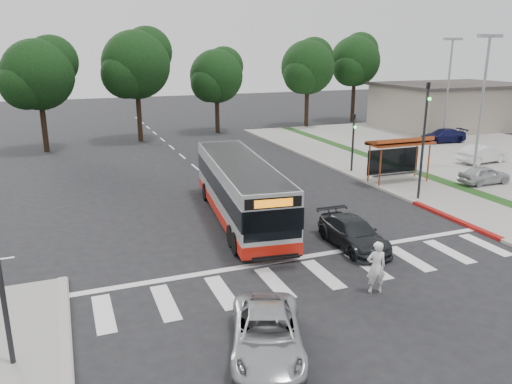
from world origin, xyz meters
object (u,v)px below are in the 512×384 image
transit_bus (241,191)px  pedestrian (376,267)px  silver_suv_south (267,334)px  dark_sedan (353,233)px

transit_bus → pedestrian: transit_bus is taller
pedestrian → silver_suv_south: bearing=35.0°
pedestrian → dark_sedan: (1.50, 3.85, -0.33)m
transit_bus → silver_suv_south: (-3.13, -10.96, -0.88)m
pedestrian → silver_suv_south: size_ratio=0.44×
transit_bus → dark_sedan: transit_bus is taller
pedestrian → silver_suv_south: 5.31m
pedestrian → dark_sedan: size_ratio=0.44×
pedestrian → dark_sedan: pedestrian is taller
silver_suv_south → pedestrian: bearing=42.1°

